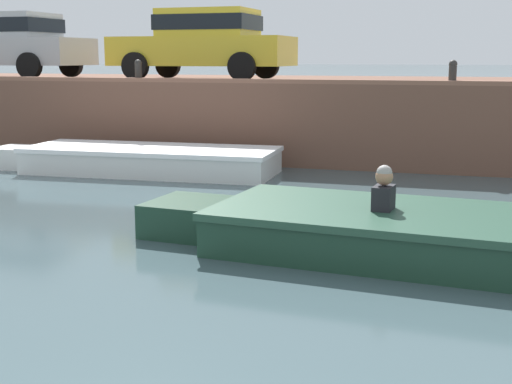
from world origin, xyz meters
The scene contains 9 objects.
ground_plane centered at (0.00, 6.29, 0.00)m, with size 400.00×400.00×0.00m, color #3D5156.
far_quay_wall centered at (0.00, 15.57, 0.80)m, with size 60.00×6.00×1.60m, color brown.
far_wall_coping centered at (0.00, 12.69, 1.64)m, with size 60.00×0.24×0.08m, color brown.
boat_moored_west_white centered at (-4.36, 11.20, 0.24)m, with size 5.54×1.84×0.48m.
motorboat_passing centered at (1.10, 6.93, 0.24)m, with size 6.30×2.38×0.97m.
car_leftmost_silver centered at (-9.62, 14.70, 2.45)m, with size 4.32×1.98×1.54m.
car_left_inner_yellow centered at (-4.40, 14.70, 2.45)m, with size 4.06×1.94×1.54m.
mooring_bollard_west centered at (-5.13, 12.82, 1.84)m, with size 0.15×0.15×0.45m.
mooring_bollard_mid centered at (1.07, 12.82, 1.84)m, with size 0.15×0.15×0.45m.
Camera 1 is at (1.46, -0.58, 2.10)m, focal length 50.00 mm.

